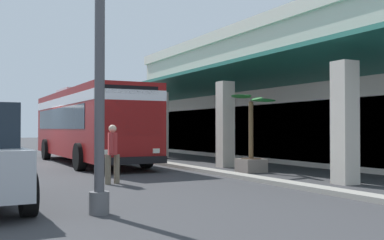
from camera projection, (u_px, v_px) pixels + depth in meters
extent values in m
plane|color=#38383A|center=(213.00, 158.00, 23.76)|extent=(120.00, 120.00, 0.00)
cube|color=#9E998E|center=(155.00, 162.00, 20.16)|extent=(29.97, 0.50, 0.12)
cube|color=beige|center=(324.00, 100.00, 24.66)|extent=(24.97, 10.24, 6.11)
cube|color=silver|center=(323.00, 37.00, 24.73)|extent=(25.27, 10.54, 0.60)
cube|color=beige|center=(122.00, 126.00, 29.26)|extent=(0.55, 0.55, 3.36)
cube|color=beige|center=(162.00, 125.00, 23.72)|extent=(0.55, 0.55, 3.36)
cube|color=beige|center=(225.00, 124.00, 18.17)|extent=(0.55, 0.55, 3.36)
cube|color=beige|center=(345.00, 123.00, 12.63)|extent=(0.55, 0.55, 3.36)
cube|color=#19594C|center=(214.00, 81.00, 21.59)|extent=(24.97, 3.16, 0.82)
cube|color=#19232D|center=(244.00, 131.00, 22.30)|extent=(20.98, 0.08, 2.40)
cube|color=maroon|center=(89.00, 124.00, 20.39)|extent=(11.00, 2.56, 2.75)
cube|color=white|center=(89.00, 103.00, 20.41)|extent=(11.02, 2.58, 0.36)
cube|color=#19232D|center=(87.00, 119.00, 20.66)|extent=(9.24, 2.59, 0.90)
cube|color=#19232D|center=(131.00, 119.00, 15.53)|extent=(0.06, 2.24, 1.20)
cube|color=black|center=(131.00, 90.00, 15.54)|extent=(0.06, 1.94, 0.28)
cube|color=black|center=(132.00, 161.00, 15.39)|extent=(0.20, 2.45, 0.24)
cube|color=silver|center=(156.00, 151.00, 15.88)|extent=(0.06, 0.24, 0.16)
cube|color=silver|center=(106.00, 152.00, 15.06)|extent=(0.06, 0.24, 0.16)
cube|color=silver|center=(81.00, 92.00, 21.75)|extent=(2.40, 1.79, 0.24)
cylinder|color=black|center=(146.00, 155.00, 17.73)|extent=(1.00, 0.30, 1.00)
cylinder|color=black|center=(80.00, 157.00, 16.56)|extent=(1.00, 0.30, 1.00)
cylinder|color=black|center=(98.00, 148.00, 23.69)|extent=(1.00, 0.30, 1.00)
cylinder|color=black|center=(46.00, 149.00, 22.52)|extent=(1.00, 0.30, 1.00)
cylinder|color=black|center=(28.00, 194.00, 7.99)|extent=(0.76, 0.26, 0.76)
cylinder|color=black|center=(5.00, 177.00, 10.85)|extent=(0.76, 0.26, 0.76)
cylinder|color=#726651|center=(117.00, 169.00, 12.77)|extent=(0.16, 0.16, 0.80)
cylinder|color=#726651|center=(108.00, 170.00, 12.55)|extent=(0.16, 0.16, 0.80)
cube|color=#B23333|center=(112.00, 144.00, 12.67)|extent=(0.50, 0.32, 0.60)
sphere|color=beige|center=(113.00, 129.00, 12.68)|extent=(0.22, 0.22, 0.22)
cylinder|color=#B23333|center=(113.00, 142.00, 12.96)|extent=(0.09, 0.09, 0.54)
cylinder|color=#B23333|center=(111.00, 143.00, 12.38)|extent=(0.09, 0.09, 0.54)
cube|color=gray|center=(251.00, 166.00, 16.07)|extent=(0.83, 0.83, 0.46)
cylinder|color=#332319|center=(251.00, 159.00, 16.08)|extent=(0.70, 0.70, 0.02)
cylinder|color=brown|center=(251.00, 130.00, 16.09)|extent=(0.16, 0.16, 1.99)
ellipsoid|color=#1E6028|center=(256.00, 99.00, 15.65)|extent=(0.99, 0.42, 0.15)
ellipsoid|color=#1E6028|center=(263.00, 100.00, 16.26)|extent=(0.36, 0.99, 0.18)
ellipsoid|color=#1E6028|center=(246.00, 96.00, 16.61)|extent=(1.04, 0.47, 0.15)
ellipsoid|color=#1E6028|center=(241.00, 96.00, 15.82)|extent=(0.39, 0.97, 0.17)
cylinder|color=#59595B|center=(99.00, 203.00, 8.18)|extent=(0.36, 0.36, 0.40)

